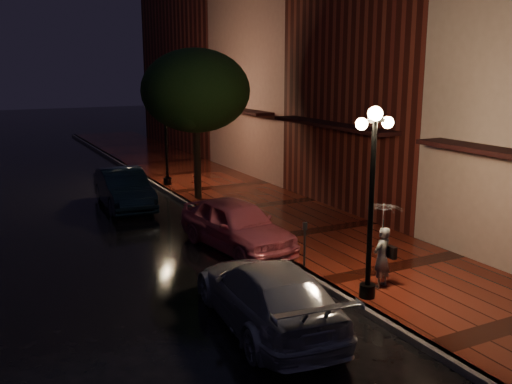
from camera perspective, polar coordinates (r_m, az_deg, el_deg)
ground at (r=17.26m, az=-0.26°, el=-5.32°), size 120.00×120.00×0.00m
sidewalk at (r=18.32m, az=6.04°, el=-4.07°), size 4.50×60.00×0.15m
curb at (r=17.23m, az=-0.26°, el=-5.08°), size 0.25×60.00×0.15m
storefront_mid at (r=22.04m, az=14.06°, el=12.74°), size 5.00×8.00×11.00m
storefront_far at (r=28.57m, az=3.17°, el=10.97°), size 5.00×8.00×9.00m
storefront_extra at (r=37.52m, az=-4.75°, el=12.10°), size 5.00×12.00×10.00m
streetlamp_near at (r=12.69m, az=11.50°, el=0.00°), size 0.96×0.36×4.31m
streetlamp_far at (r=25.03m, az=-9.02°, el=6.24°), size 0.96×0.36×4.31m
street_tree at (r=22.16m, az=-6.01°, el=9.79°), size 4.16×4.16×5.80m
pink_car at (r=16.71m, az=-1.96°, el=-3.27°), size 2.31×4.55×1.49m
navy_car at (r=22.13m, az=-13.09°, el=0.33°), size 1.73×4.49×1.46m
silver_car at (r=11.92m, az=1.12°, el=-10.19°), size 2.41×4.96×1.39m
woman_with_umbrella at (r=13.64m, az=12.59°, el=-3.91°), size 0.85×0.87×2.05m
parking_meter at (r=14.88m, az=4.89°, el=-4.79°), size 0.13×0.12×1.20m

